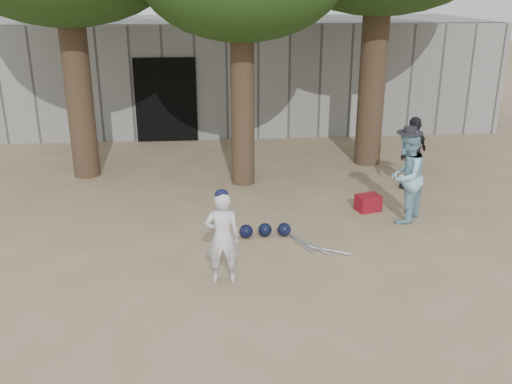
{
  "coord_description": "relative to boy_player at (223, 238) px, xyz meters",
  "views": [
    {
      "loc": [
        -0.1,
        -7.23,
        3.97
      ],
      "look_at": [
        0.6,
        1.0,
        0.95
      ],
      "focal_mm": 40.0,
      "sensor_mm": 36.0,
      "label": 1
    }
  ],
  "objects": [
    {
      "name": "ground",
      "position": [
        -0.05,
        0.03,
        -0.67
      ],
      "size": [
        70.0,
        70.0,
        0.0
      ],
      "primitive_type": "plane",
      "color": "#937C5E",
      "rests_on": "ground"
    },
    {
      "name": "spectator_blue",
      "position": [
        3.24,
        1.93,
        0.15
      ],
      "size": [
        0.98,
        1.01,
        1.64
      ],
      "primitive_type": "imported",
      "rotation": [
        0.0,
        0.0,
        4.04
      ],
      "color": "#89C0D4",
      "rests_on": "ground"
    },
    {
      "name": "boy_player",
      "position": [
        0.0,
        0.0,
        0.0
      ],
      "size": [
        0.51,
        0.35,
        1.34
      ],
      "primitive_type": "imported",
      "rotation": [
        0.0,
        0.0,
        3.08
      ],
      "color": "silver",
      "rests_on": "ground"
    },
    {
      "name": "spectator_dark",
      "position": [
        3.97,
        3.59,
        0.08
      ],
      "size": [
        0.91,
        0.85,
        1.5
      ],
      "primitive_type": "imported",
      "rotation": [
        0.0,
        0.0,
        3.86
      ],
      "color": "black",
      "rests_on": "ground"
    },
    {
      "name": "helmet_row",
      "position": [
        0.74,
        1.44,
        -0.56
      ],
      "size": [
        0.87,
        0.27,
        0.23
      ],
      "color": "black",
      "rests_on": "ground"
    },
    {
      "name": "back_building",
      "position": [
        -0.05,
        10.36,
        0.83
      ],
      "size": [
        16.0,
        5.24,
        3.0
      ],
      "color": "gray",
      "rests_on": "ground"
    },
    {
      "name": "bat_pile",
      "position": [
        1.5,
        0.9,
        -0.64
      ],
      "size": [
        0.86,
        0.78,
        0.06
      ],
      "color": "silver",
      "rests_on": "ground"
    },
    {
      "name": "red_bag",
      "position": [
        2.76,
        2.45,
        -0.52
      ],
      "size": [
        0.49,
        0.42,
        0.3
      ],
      "primitive_type": "cube",
      "rotation": [
        0.0,
        0.0,
        0.28
      ],
      "color": "maroon",
      "rests_on": "ground"
    }
  ]
}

